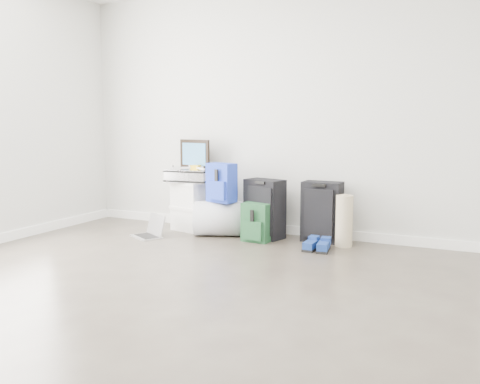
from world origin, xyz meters
The scene contains 14 objects.
ground centered at (0.00, 0.00, 0.00)m, with size 5.00×5.00×0.00m, color #383029.
room_envelope centered at (0.00, 0.02, 1.72)m, with size 4.52×5.02×2.71m.
boxes_stack centered at (-0.81, 2.23, 0.28)m, with size 0.46×0.40×0.56m.
briefcase centered at (-0.81, 2.23, 0.63)m, with size 0.49×0.36×0.14m, color #B2B2B7.
painting centered at (-0.81, 2.33, 0.87)m, with size 0.44×0.13×0.33m.
drone centered at (-0.73, 2.21, 0.73)m, with size 0.43×0.43×0.05m.
duffel_bag centered at (-0.34, 2.12, 0.19)m, with size 0.38×0.38×0.61m, color gray.
blue_backpack centered at (-0.34, 2.09, 0.58)m, with size 0.33×0.27×0.42m.
large_suitcase centered at (0.12, 2.21, 0.32)m, with size 0.46×0.36×0.63m.
green_backpack centered at (0.11, 2.01, 0.19)m, with size 0.30×0.23×0.40m.
carry_on centered at (0.72, 2.30, 0.31)m, with size 0.40×0.27×0.63m.
shoes centered at (0.79, 1.92, 0.04)m, with size 0.25×0.28×0.09m.
rolled_rug centered at (0.98, 2.19, 0.26)m, with size 0.17×0.17×0.52m, color tan.
laptop centered at (-1.02, 1.72, 0.06)m, with size 0.42×0.38×0.24m.
Camera 1 is at (2.15, -2.74, 1.22)m, focal length 38.00 mm.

